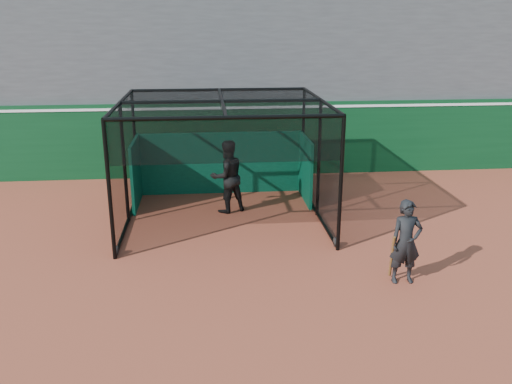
{
  "coord_description": "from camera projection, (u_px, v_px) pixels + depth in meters",
  "views": [
    {
      "loc": [
        -0.12,
        -9.69,
        5.15
      ],
      "look_at": [
        1.0,
        2.0,
        1.4
      ],
      "focal_mm": 38.0,
      "sensor_mm": 36.0,
      "label": 1
    }
  ],
  "objects": [
    {
      "name": "batting_cage",
      "position": [
        223.0,
        162.0,
        14.25
      ],
      "size": [
        5.21,
        4.88,
        3.16
      ],
      "color": "black",
      "rests_on": "ground"
    },
    {
      "name": "ground",
      "position": [
        216.0,
        291.0,
        10.77
      ],
      "size": [
        120.0,
        120.0,
        0.0
      ],
      "primitive_type": "plane",
      "color": "#99422C",
      "rests_on": "ground"
    },
    {
      "name": "outfield_wall",
      "position": [
        209.0,
        138.0,
        18.43
      ],
      "size": [
        50.0,
        0.5,
        2.5
      ],
      "color": "#0A3A1A",
      "rests_on": "ground"
    },
    {
      "name": "batter",
      "position": [
        227.0,
        176.0,
        14.94
      ],
      "size": [
        1.21,
        1.1,
        2.03
      ],
      "primitive_type": "imported",
      "rotation": [
        0.0,
        0.0,
        3.56
      ],
      "color": "black",
      "rests_on": "ground"
    },
    {
      "name": "on_deck_player",
      "position": [
        406.0,
        242.0,
        10.89
      ],
      "size": [
        0.65,
        0.45,
        1.76
      ],
      "color": "black",
      "rests_on": "ground"
    },
    {
      "name": "grandstand",
      "position": [
        205.0,
        38.0,
        21.04
      ],
      "size": [
        50.0,
        7.85,
        8.95
      ],
      "color": "#4C4C4F",
      "rests_on": "ground"
    }
  ]
}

